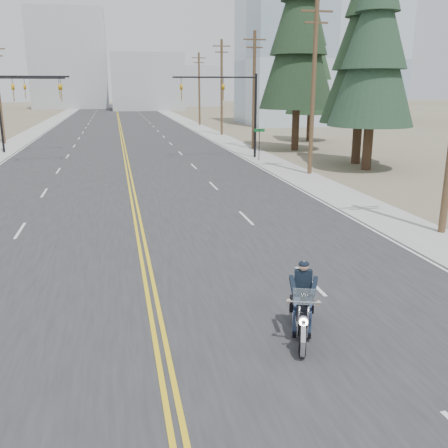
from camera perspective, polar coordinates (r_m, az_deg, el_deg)
name	(u,v)px	position (r m, az deg, el deg)	size (l,w,h in m)	color
ground_plane	(165,366)	(11.56, -6.79, -15.83)	(400.00, 400.00, 0.00)	#776D56
road	(120,126)	(80.08, -11.81, 10.87)	(20.00, 200.00, 0.01)	#303033
sidewalk_left	(42,128)	(80.79, -20.12, 10.31)	(3.00, 200.00, 0.01)	#A5A5A0
sidewalk_right	(194,125)	(81.02, -3.50, 11.21)	(3.00, 200.00, 0.01)	#A5A5A0
traffic_mast_left	(4,100)	(42.66, -23.89, 12.79)	(7.10, 0.26, 7.00)	black
traffic_mast_right	(232,99)	(42.99, 0.96, 14.08)	(7.10, 0.26, 7.00)	black
traffic_mast_far	(18,99)	(50.59, -22.51, 13.08)	(6.10, 0.26, 7.00)	black
street_sign	(259,139)	(41.72, 4.05, 9.68)	(0.90, 0.06, 2.62)	black
utility_pole_b	(313,86)	(35.44, 10.19, 15.24)	(2.20, 0.30, 11.50)	brown
utility_pole_c	(254,89)	(49.67, 3.44, 15.16)	(2.20, 0.30, 11.00)	brown
utility_pole_d	(222,86)	(64.24, -0.27, 15.47)	(2.20, 0.30, 11.50)	brown
utility_pole_e	(199,88)	(80.95, -2.85, 15.28)	(2.20, 0.30, 11.00)	brown
glass_building	(317,61)	(86.42, 10.64, 17.89)	(24.00, 16.00, 20.00)	#9EB5CC
haze_bldg_b	(147,82)	(135.14, -8.80, 15.73)	(18.00, 14.00, 14.00)	#ADB2B7
haze_bldg_c	(284,73)	(126.64, 6.89, 16.73)	(16.00, 12.00, 18.00)	#B7BCC6
haze_bldg_d	(69,60)	(150.44, -17.28, 17.49)	(20.00, 15.00, 26.00)	#ADB2B7
haze_bldg_e	(197,86)	(161.92, -3.14, 15.46)	(14.00, 14.00, 12.00)	#B7BCC6
motorcyclist	(303,302)	(12.37, 8.98, -8.80)	(1.03, 2.40, 1.88)	black
conifer_near	(376,38)	(38.32, 16.96, 19.66)	(6.05, 6.05, 16.03)	#382619
conifer_mid	(364,41)	(41.33, 15.69, 19.47)	(6.05, 6.05, 16.13)	#382619
conifer_tall	(299,26)	(49.26, 8.60, 21.51)	(7.08, 7.08, 19.68)	#382619
conifer_far	(313,61)	(57.79, 10.11, 17.85)	(5.60, 5.60, 15.00)	#382619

